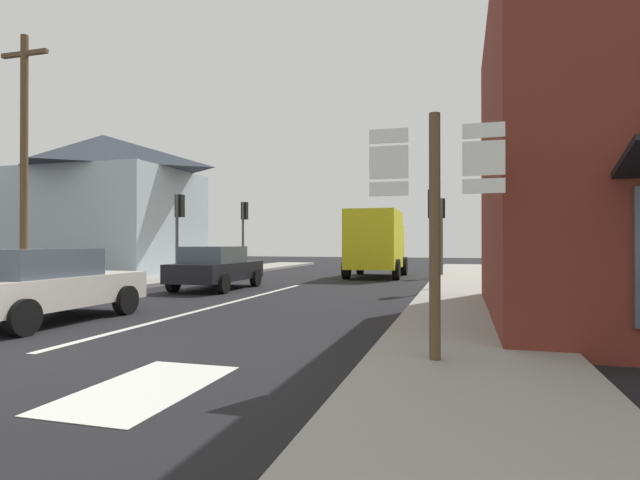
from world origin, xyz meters
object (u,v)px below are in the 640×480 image
route_sign_post (435,217)px  traffic_light_near_right (433,216)px  delivery_truck (376,242)px  traffic_light_far_left (244,221)px  sedan_near (42,284)px  traffic_light_far_right (442,219)px  sedan_far (216,267)px  traffic_light_near_left (179,217)px

route_sign_post → traffic_light_near_right: traffic_light_near_right is taller
delivery_truck → traffic_light_far_left: traffic_light_far_left is taller
traffic_light_far_left → sedan_near: bearing=-79.7°
sedan_near → route_sign_post: size_ratio=1.31×
delivery_truck → traffic_light_far_left: (-7.08, 0.93, 1.10)m
route_sign_post → traffic_light_far_left: (-10.59, 17.58, 0.84)m
traffic_light_far_right → traffic_light_far_left: bearing=178.1°
sedan_near → sedan_far: same height
route_sign_post → traffic_light_near_right: (-0.57, 9.98, 0.53)m
delivery_truck → traffic_light_far_right: traffic_light_far_right is taller
traffic_light_far_left → traffic_light_near_left: bearing=-90.0°
sedan_near → traffic_light_far_left: size_ratio=1.13×
traffic_light_far_right → traffic_light_far_left: size_ratio=0.98×
traffic_light_far_left → sedan_far: bearing=-71.5°
traffic_light_far_left → traffic_light_near_right: bearing=-37.2°
traffic_light_far_right → traffic_light_near_left: (-10.02, -5.89, -0.08)m
traffic_light_near_left → traffic_light_far_right: bearing=30.4°
traffic_light_far_left → route_sign_post: bearing=-58.9°
sedan_near → route_sign_post: bearing=-12.3°
sedan_near → traffic_light_far_right: size_ratio=1.16×
sedan_near → route_sign_post: (7.71, -1.69, 1.15)m
sedan_far → delivery_truck: bearing=60.6°
sedan_near → route_sign_post: route_sign_post is taller
route_sign_post → traffic_light_far_right: size_ratio=0.88×
sedan_near → traffic_light_near_left: 10.26m
sedan_near → traffic_light_far_left: traffic_light_far_left is taller
traffic_light_far_left → traffic_light_near_left: size_ratio=1.05×
traffic_light_near_right → traffic_light_far_left: 12.58m
sedan_far → traffic_light_near_right: (7.19, 0.88, 1.68)m
delivery_truck → traffic_light_far_left: 7.23m
traffic_light_far_right → traffic_light_near_left: bearing=-149.6°
sedan_far → route_sign_post: size_ratio=1.32×
route_sign_post → traffic_light_near_right: size_ratio=0.97×
route_sign_post → traffic_light_near_left: bearing=133.0°
route_sign_post → traffic_light_near_left: size_ratio=0.91×
route_sign_post → traffic_light_far_right: (-0.57, 17.25, 0.78)m
sedan_far → traffic_light_far_right: bearing=48.6°
traffic_light_far_left → traffic_light_near_left: traffic_light_far_left is taller
traffic_light_near_right → delivery_truck: bearing=113.7°
sedan_far → traffic_light_near_left: traffic_light_near_left is taller
delivery_truck → sedan_far: bearing=-119.4°
sedan_near → traffic_light_near_right: (7.14, 8.30, 1.68)m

